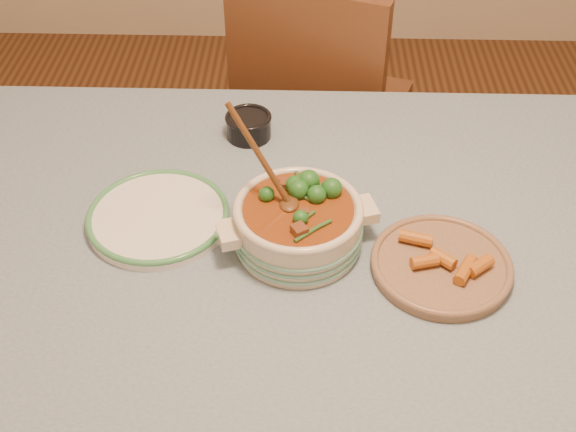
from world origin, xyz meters
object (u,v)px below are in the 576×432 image
Objects in this scene: white_plate at (158,216)px; chair_far at (317,105)px; stew_casserole at (298,221)px; condiment_bowl at (249,125)px; fried_plate at (442,263)px; dining_table at (295,269)px.

chair_far reaches higher than white_plate.
chair_far is at bearing 86.91° from stew_casserole.
fried_plate is (0.39, -0.42, -0.01)m from condiment_bowl.
chair_far is (0.16, 0.46, -0.24)m from condiment_bowl.
chair_far is (0.33, 0.76, -0.23)m from white_plate.
white_plate is at bearing 168.14° from stew_casserole.
dining_table is 0.31m from fried_plate.
dining_table is 0.16m from stew_casserole.
stew_casserole is 0.87m from chair_far.
chair_far is at bearing 66.78° from white_plate.
stew_casserole is 0.38m from condiment_bowl.
stew_casserole is 0.28m from fried_plate.
condiment_bowl is (-0.12, 0.36, -0.03)m from stew_casserole.
condiment_bowl reaches higher than white_plate.
chair_far reaches higher than dining_table.
stew_casserole is at bearing -76.17° from dining_table.
fried_plate is (0.27, -0.06, -0.04)m from stew_casserole.
dining_table is at bearing 163.55° from fried_plate.
condiment_bowl is (-0.12, 0.34, 0.12)m from dining_table.
stew_casserole reaches higher than fried_plate.
condiment_bowl reaches higher than fried_plate.
white_plate is (-0.28, 0.04, 0.10)m from dining_table.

